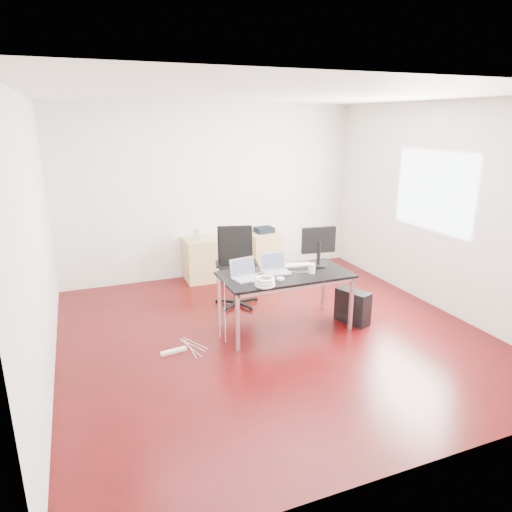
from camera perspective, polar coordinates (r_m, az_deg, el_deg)
name	(u,v)px	position (r m, az deg, el deg)	size (l,w,h in m)	color
room_shell	(276,223)	(5.31, 2.55, 4.18)	(5.00, 5.00, 5.00)	#390607
desk	(285,278)	(5.65, 3.67, -2.71)	(1.60, 0.80, 0.73)	black
office_chair	(236,263)	(6.47, -2.51, -0.82)	(0.58, 0.60, 1.08)	black
filing_cabinet_left	(201,260)	(7.51, -6.94, -0.48)	(0.50, 0.50, 0.70)	tan
filing_cabinet_right	(264,253)	(7.85, 1.01, 0.41)	(0.50, 0.50, 0.70)	tan
pc_tower	(353,306)	(6.09, 11.99, -6.19)	(0.20, 0.45, 0.44)	black
wastebasket	(222,273)	(7.51, -4.24, -2.09)	(0.24, 0.24, 0.28)	black
power_strip	(174,351)	(5.39, -10.26, -11.63)	(0.30, 0.06, 0.04)	white
laptop_left	(246,274)	(5.43, -1.29, -2.27)	(0.37, 0.31, 0.23)	silver
laptop_right	(275,268)	(5.66, 2.41, -1.51)	(0.35, 0.27, 0.23)	silver
monitor	(319,244)	(5.92, 7.82, 1.47)	(0.45, 0.26, 0.51)	black
keyboard	(294,265)	(5.93, 4.77, -1.15)	(0.44, 0.14, 0.02)	white
cup_white	(312,269)	(5.66, 6.97, -1.58)	(0.08, 0.08, 0.12)	white
cup_brown	(313,266)	(5.77, 7.09, -1.30)	(0.08, 0.08, 0.10)	#572F1D
cable_coil	(265,282)	(5.18, 1.13, -3.26)	(0.24, 0.24, 0.11)	white
power_adapter	(280,279)	(5.41, 3.06, -2.85)	(0.07, 0.07, 0.03)	white
speaker	(196,235)	(7.33, -7.49, 2.65)	(0.09, 0.08, 0.18)	#9E9E9E
navy_garment	(264,230)	(7.79, 1.03, 3.29)	(0.30, 0.24, 0.09)	black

